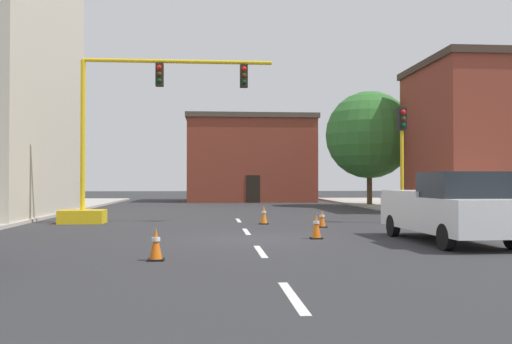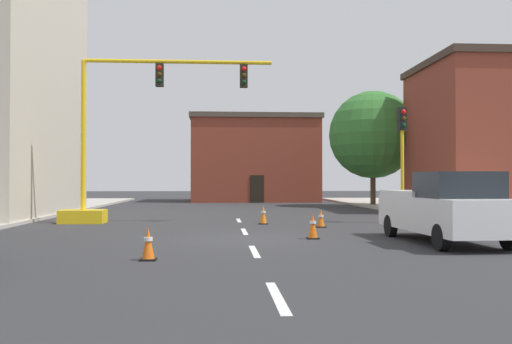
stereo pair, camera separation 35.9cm
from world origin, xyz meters
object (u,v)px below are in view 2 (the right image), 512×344
at_px(tree_right_far, 373,135).
at_px(traffic_cone_roadside_a, 148,244).
at_px(traffic_cone_roadside_b, 313,226).
at_px(pickup_truck_white, 445,208).
at_px(traffic_cone_roadside_c, 321,219).
at_px(traffic_signal_gantry, 110,169).
at_px(traffic_light_pole_right, 402,138).
at_px(traffic_cone_roadside_d, 263,215).

relative_size(tree_right_far, traffic_cone_roadside_a, 10.85).
bearing_deg(traffic_cone_roadside_b, pickup_truck_white, -20.50).
distance_m(traffic_cone_roadside_b, traffic_cone_roadside_c, 4.28).
xyz_separation_m(tree_right_far, traffic_cone_roadside_c, (-6.70, -17.02, -4.58)).
bearing_deg(traffic_signal_gantry, traffic_cone_roadside_c, -18.34).
relative_size(traffic_signal_gantry, traffic_light_pole_right, 1.82).
bearing_deg(traffic_cone_roadside_c, pickup_truck_white, -65.25).
xyz_separation_m(traffic_cone_roadside_c, traffic_cone_roadside_d, (-2.04, 1.72, 0.05)).
distance_m(tree_right_far, traffic_cone_roadside_a, 28.56).
distance_m(traffic_light_pole_right, tree_right_far, 15.40).
xyz_separation_m(traffic_cone_roadside_a, traffic_cone_roadside_c, (5.38, 8.46, -0.03)).
relative_size(traffic_signal_gantry, traffic_cone_roadside_b, 11.25).
xyz_separation_m(traffic_cone_roadside_b, traffic_cone_roadside_d, (-1.03, 5.87, -0.01)).
bearing_deg(traffic_cone_roadside_c, traffic_cone_roadside_d, 139.88).
xyz_separation_m(traffic_light_pole_right, traffic_cone_roadside_d, (-5.82, -0.24, -3.16)).
height_order(traffic_signal_gantry, tree_right_far, tree_right_far).
distance_m(traffic_cone_roadside_a, traffic_cone_roadside_b, 6.14).
bearing_deg(traffic_signal_gantry, traffic_cone_roadside_d, -9.45).
bearing_deg(traffic_cone_roadside_c, traffic_signal_gantry, 161.66).
height_order(tree_right_far, traffic_cone_roadside_c, tree_right_far).
bearing_deg(traffic_signal_gantry, pickup_truck_white, -37.18).
bearing_deg(tree_right_far, traffic_signal_gantry, -136.53).
height_order(traffic_light_pole_right, traffic_cone_roadside_c, traffic_light_pole_right).
relative_size(traffic_cone_roadside_a, traffic_cone_roadside_d, 0.96).
height_order(tree_right_far, traffic_cone_roadside_b, tree_right_far).
relative_size(traffic_light_pole_right, traffic_cone_roadside_d, 6.32).
relative_size(traffic_cone_roadside_b, traffic_cone_roadside_d, 1.02).
relative_size(pickup_truck_white, traffic_cone_roadside_c, 8.27).
xyz_separation_m(pickup_truck_white, traffic_cone_roadside_a, (-7.90, -2.98, -0.62)).
height_order(traffic_signal_gantry, traffic_light_pole_right, traffic_signal_gantry).
height_order(traffic_cone_roadside_a, traffic_cone_roadside_d, traffic_cone_roadside_d).
bearing_deg(traffic_light_pole_right, traffic_cone_roadside_c, -152.60).
bearing_deg(pickup_truck_white, traffic_cone_roadside_c, 114.75).
xyz_separation_m(tree_right_far, traffic_cone_roadside_b, (-7.70, -21.18, -4.52)).
height_order(traffic_cone_roadside_a, traffic_cone_roadside_c, traffic_cone_roadside_a).
bearing_deg(traffic_cone_roadside_b, tree_right_far, 70.01).
height_order(traffic_light_pole_right, traffic_cone_roadside_d, traffic_light_pole_right).
bearing_deg(traffic_cone_roadside_a, pickup_truck_white, 20.68).
bearing_deg(tree_right_far, traffic_cone_roadside_c, -111.49).
height_order(traffic_signal_gantry, traffic_cone_roadside_d, traffic_signal_gantry).
relative_size(tree_right_far, traffic_cone_roadside_d, 10.40).
bearing_deg(traffic_light_pole_right, traffic_signal_gantry, 176.20).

